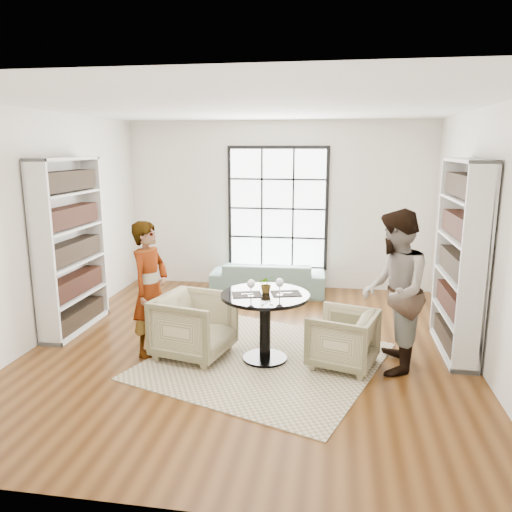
% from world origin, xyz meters
% --- Properties ---
extents(ground, '(6.00, 6.00, 0.00)m').
position_xyz_m(ground, '(0.00, 0.00, 0.00)').
color(ground, brown).
extents(room_shell, '(6.00, 6.01, 6.00)m').
position_xyz_m(room_shell, '(0.00, 0.54, 1.26)').
color(room_shell, silver).
rests_on(room_shell, ground).
extents(rug, '(3.24, 3.24, 0.01)m').
position_xyz_m(rug, '(0.25, -0.38, 0.01)').
color(rug, tan).
rests_on(rug, ground).
extents(pedestal_table, '(1.05, 1.05, 0.84)m').
position_xyz_m(pedestal_table, '(0.25, -0.35, 0.60)').
color(pedestal_table, black).
rests_on(pedestal_table, ground).
extents(sofa, '(2.01, 0.87, 0.57)m').
position_xyz_m(sofa, '(-0.10, 2.45, 0.29)').
color(sofa, gray).
rests_on(sofa, ground).
extents(armchair_left, '(1.02, 1.00, 0.78)m').
position_xyz_m(armchair_left, '(-0.63, -0.36, 0.39)').
color(armchair_left, tan).
rests_on(armchair_left, ground).
extents(armchair_right, '(0.92, 0.90, 0.67)m').
position_xyz_m(armchair_right, '(1.17, -0.37, 0.34)').
color(armchair_right, tan).
rests_on(armchair_right, ground).
extents(person_left, '(0.52, 0.68, 1.67)m').
position_xyz_m(person_left, '(-1.18, -0.36, 0.84)').
color(person_left, gray).
rests_on(person_left, ground).
extents(person_right, '(0.79, 0.97, 1.87)m').
position_xyz_m(person_right, '(1.72, -0.37, 0.93)').
color(person_right, gray).
rests_on(person_right, ground).
extents(placemat_left, '(0.40, 0.34, 0.01)m').
position_xyz_m(placemat_left, '(0.04, -0.43, 0.84)').
color(placemat_left, black).
rests_on(placemat_left, pedestal_table).
extents(placemat_right, '(0.40, 0.34, 0.01)m').
position_xyz_m(placemat_right, '(0.49, -0.31, 0.84)').
color(placemat_right, black).
rests_on(placemat_right, pedestal_table).
extents(cutlery_left, '(0.19, 0.25, 0.01)m').
position_xyz_m(cutlery_left, '(0.04, -0.43, 0.85)').
color(cutlery_left, '#BCBBC0').
rests_on(cutlery_left, placemat_left).
extents(cutlery_right, '(0.19, 0.25, 0.01)m').
position_xyz_m(cutlery_right, '(0.49, -0.31, 0.85)').
color(cutlery_right, '#BCBBC0').
rests_on(cutlery_right, placemat_right).
extents(wine_glass_left, '(0.09, 0.09, 0.21)m').
position_xyz_m(wine_glass_left, '(0.10, -0.49, 0.99)').
color(wine_glass_left, silver).
rests_on(wine_glass_left, pedestal_table).
extents(wine_glass_right, '(0.10, 0.10, 0.21)m').
position_xyz_m(wine_glass_right, '(0.43, -0.40, 0.99)').
color(wine_glass_right, silver).
rests_on(wine_glass_right, pedestal_table).
extents(flower_centerpiece, '(0.22, 0.20, 0.21)m').
position_xyz_m(flower_centerpiece, '(0.26, -0.30, 0.94)').
color(flower_centerpiece, gray).
rests_on(flower_centerpiece, pedestal_table).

